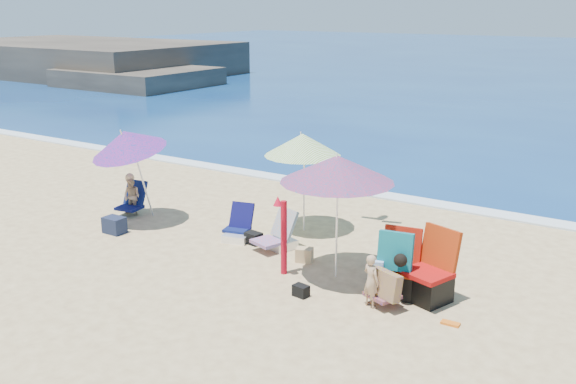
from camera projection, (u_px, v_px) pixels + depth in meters
The scene contains 19 objects.
ground at pixel (269, 278), 10.15m from camera, with size 120.00×120.00×0.00m.
foam at pixel (402, 198), 14.26m from camera, with size 120.00×0.50×0.04m.
headland at pixel (85, 64), 40.18m from camera, with size 20.50×11.50×2.60m.
umbrella_turquoise at pixel (337, 169), 9.70m from camera, with size 1.89×1.89×1.97m.
umbrella_striped at pixel (303, 145), 11.86m from camera, with size 1.60×1.60×1.87m.
umbrella_blue at pixel (127, 141), 12.31m from camera, with size 1.75×1.79×1.96m.
furled_umbrella at pixel (283, 231), 10.10m from camera, with size 0.17×0.32×1.31m.
chair_navy at pixel (238, 230), 11.80m from camera, with size 0.63×0.71×0.61m.
chair_rainbow at pixel (279, 238), 11.36m from camera, with size 0.67×0.83×0.68m.
camp_chair_left at pixel (428, 280), 9.30m from camera, with size 0.77×0.83×1.06m.
camp_chair_right at pixel (397, 271), 9.46m from camera, with size 0.64×0.75×1.02m.
person_center at pixel (379, 282), 9.08m from camera, with size 0.63×0.51×0.78m.
person_left at pixel (132, 196), 13.14m from camera, with size 0.57×0.65×0.84m.
bag_navy_a at pixel (114, 225), 12.12m from camera, with size 0.39×0.28×0.30m.
bag_black_a at pixel (253, 238), 11.58m from camera, with size 0.31×0.25×0.21m.
bag_tan at pixel (304, 255), 10.77m from camera, with size 0.32×0.27×0.23m.
bag_navy_b at pixel (401, 263), 10.33m from camera, with size 0.47×0.39×0.31m.
bag_black_b at pixel (301, 291), 9.49m from camera, with size 0.24×0.19×0.17m.
orange_item at pixel (450, 323), 8.66m from camera, with size 0.25×0.12×0.03m.
Camera 1 is at (5.35, -7.72, 4.07)m, focal length 40.90 mm.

